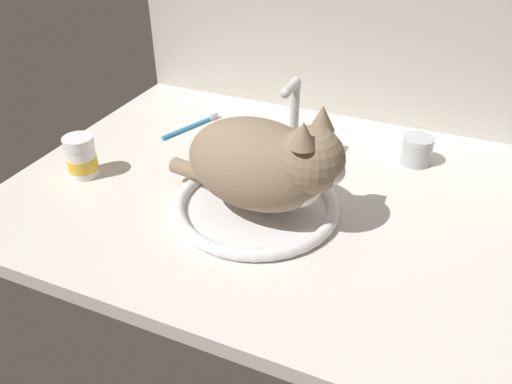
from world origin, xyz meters
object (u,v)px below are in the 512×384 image
object	(u,v)px
pill_bottle	(82,158)
cat	(267,164)
faucet	(293,132)
metal_jar	(417,150)
sink_basin	(256,205)
toothbrush	(192,126)

from	to	relation	value
pill_bottle	cat	bearing A→B (deg)	3.29
faucet	cat	xyz separation A→B (cm)	(2.28, -20.06, 3.61)
faucet	metal_jar	size ratio (longest dim) A/B	2.94
sink_basin	toothbrush	bearing A→B (deg)	137.65
pill_bottle	metal_jar	bearing A→B (deg)	27.29
cat	sink_basin	bearing A→B (deg)	171.86
cat	pill_bottle	world-z (taller)	cat
sink_basin	faucet	xyz separation A→B (cm)	(0.00, 19.73, 6.16)
toothbrush	metal_jar	bearing A→B (deg)	4.56
metal_jar	toothbrush	xyz separation A→B (cm)	(-52.82, -4.22, -2.49)
cat	metal_jar	distance (cm)	38.35
faucet	metal_jar	world-z (taller)	faucet
sink_basin	cat	size ratio (longest dim) A/B	0.87
faucet	toothbrush	distance (cm)	29.31
cat	pill_bottle	bearing A→B (deg)	-176.71
faucet	cat	size ratio (longest dim) A/B	0.53
toothbrush	faucet	bearing A→B (deg)	-11.65
faucet	pill_bottle	bearing A→B (deg)	-149.42
metal_jar	toothbrush	size ratio (longest dim) A/B	0.40
cat	toothbrush	distance (cm)	41.06
pill_bottle	toothbrush	world-z (taller)	pill_bottle
metal_jar	pill_bottle	distance (cm)	70.55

